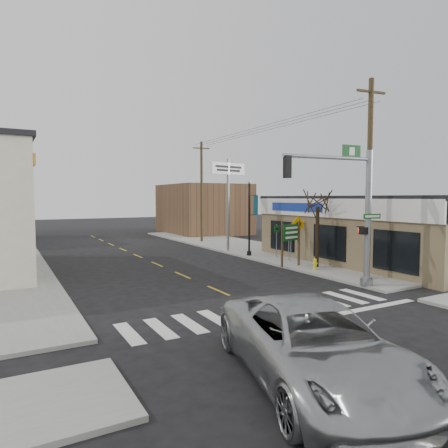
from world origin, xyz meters
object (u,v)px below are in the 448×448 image
suv (314,344)px  traffic_signal_pole (357,203)px  dance_center_sign (228,182)px  utility_pole_near (369,177)px  fire_hydrant (315,263)px  lamp_post (250,212)px  utility_pole_far (202,191)px  bare_tree (318,196)px  guide_sign (291,237)px

suv → traffic_signal_pole: 10.24m
dance_center_sign → utility_pole_near: (1.00, -12.21, -0.18)m
fire_hydrant → lamp_post: bearing=91.9°
suv → lamp_post: lamp_post is taller
lamp_post → utility_pole_far: 9.79m
bare_tree → fire_hydrant: bearing=-138.2°
fire_hydrant → bare_tree: size_ratio=0.12×
fire_hydrant → lamp_post: 6.89m
suv → lamp_post: size_ratio=1.22×
traffic_signal_pole → lamp_post: size_ratio=1.21×
suv → lamp_post: (8.91, 16.46, 2.26)m
traffic_signal_pole → lamp_post: bearing=89.8°
suv → utility_pole_near: size_ratio=0.65×
lamp_post → utility_pole_far: utility_pole_far is taller
suv → utility_pole_far: size_ratio=0.71×
suv → fire_hydrant: suv is taller
traffic_signal_pole → dance_center_sign: bearing=91.6°
fire_hydrant → utility_pole_far: utility_pole_far is taller
bare_tree → utility_pole_near: size_ratio=0.53×
lamp_post → dance_center_sign: 3.58m
guide_sign → fire_hydrant: size_ratio=4.20×
fire_hydrant → lamp_post: size_ratio=0.12×
fire_hydrant → lamp_post: lamp_post is taller
dance_center_sign → lamp_post: bearing=-100.8°
utility_pole_far → dance_center_sign: bearing=-92.3°
guide_sign → bare_tree: (1.20, -0.86, 2.37)m
traffic_signal_pole → bare_tree: 5.18m
traffic_signal_pole → bare_tree: traffic_signal_pole is taller
traffic_signal_pole → utility_pole_near: bearing=35.0°
dance_center_sign → guide_sign: bearing=-104.4°
suv → guide_sign: guide_sign is taller
dance_center_sign → utility_pole_far: utility_pole_far is taller
guide_sign → utility_pole_near: (1.20, -4.48, 3.27)m
guide_sign → utility_pole_near: utility_pole_near is taller
traffic_signal_pole → utility_pole_near: size_ratio=0.65×
suv → utility_pole_near: 12.83m
guide_sign → bare_tree: 2.79m
lamp_post → bare_tree: size_ratio=1.00×
guide_sign → utility_pole_near: 5.67m
traffic_signal_pole → utility_pole_near: utility_pole_near is taller
suv → dance_center_sign: 21.68m
suv → bare_tree: bearing=62.3°
lamp_post → dance_center_sign: (-0.11, 2.86, 2.14)m
bare_tree → traffic_signal_pole: bearing=-113.3°
guide_sign → lamp_post: lamp_post is taller
bare_tree → utility_pole_far: 15.35m
bare_tree → utility_pole_far: bearing=89.7°
lamp_post → utility_pole_far: bearing=61.0°
dance_center_sign → utility_pole_far: size_ratio=0.76×
suv → bare_tree: bare_tree is taller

